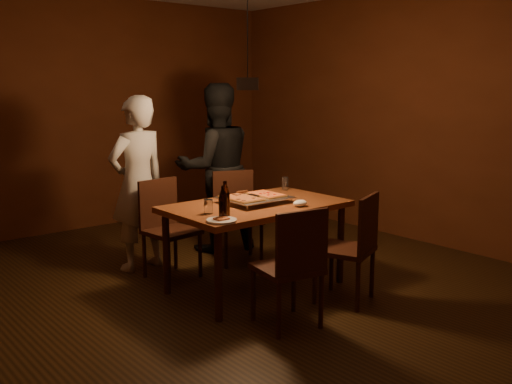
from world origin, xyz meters
TOP-DOWN VIEW (x-y plane):
  - room_shell at (0.00, 0.00)m, footprint 6.00×6.00m
  - dining_table at (0.09, -0.00)m, footprint 1.50×0.90m
  - chair_far_left at (-0.33, 0.79)m, footprint 0.47×0.47m
  - chair_far_right at (0.47, 0.77)m, footprint 0.55×0.55m
  - chair_near_left at (-0.25, -0.83)m, footprint 0.49×0.49m
  - chair_near_right at (0.48, -0.77)m, footprint 0.54×0.54m
  - pizza_tray at (0.11, 0.04)m, footprint 0.57×0.47m
  - pizza_meat at (-0.04, 0.04)m, footprint 0.24×0.37m
  - pizza_cheese at (0.24, 0.04)m, footprint 0.22×0.34m
  - spatula at (0.10, 0.06)m, footprint 0.13×0.25m
  - beer_bottle_a at (-0.46, -0.27)m, footprint 0.07×0.07m
  - beer_bottle_b at (-0.42, -0.24)m, footprint 0.07×0.07m
  - water_glass_left at (-0.44, -0.06)m, footprint 0.07×0.07m
  - water_glass_right at (0.71, 0.31)m, footprint 0.06×0.06m
  - plate_slice at (-0.52, -0.34)m, footprint 0.23×0.23m
  - napkin at (0.29, -0.32)m, footprint 0.13×0.10m
  - diner_white at (-0.42, 1.14)m, footprint 0.64×0.46m
  - diner_dark at (0.54, 1.20)m, footprint 1.02×0.89m
  - pendant_lamp at (0.00, 0.00)m, footprint 0.18×0.18m

SIDE VIEW (x-z plane):
  - chair_far_left at x=-0.33m, z-range 0.29..0.78m
  - chair_far_right at x=0.47m, z-range 0.29..0.78m
  - chair_near_left at x=-0.25m, z-range 0.29..0.78m
  - chair_near_right at x=0.48m, z-range 0.29..0.78m
  - dining_table at x=0.09m, z-range 0.30..1.05m
  - plate_slice at x=-0.52m, z-range 0.75..0.77m
  - pizza_tray at x=0.11m, z-range 0.75..0.80m
  - napkin at x=0.29m, z-range 0.75..0.80m
  - water_glass_left at x=-0.44m, z-range 0.75..0.86m
  - pizza_meat at x=-0.04m, z-range 0.80..0.82m
  - pizza_cheese at x=0.24m, z-range 0.80..0.82m
  - spatula at x=0.10m, z-range 0.79..0.83m
  - water_glass_right at x=0.71m, z-range 0.75..0.88m
  - diner_white at x=-0.42m, z-range 0.00..1.65m
  - beer_bottle_a at x=-0.46m, z-range 0.75..1.00m
  - diner_dark at x=0.54m, z-range 0.00..1.76m
  - beer_bottle_b at x=-0.42m, z-range 0.75..1.03m
  - room_shell at x=0.00m, z-range -1.60..4.40m
  - pendant_lamp at x=0.00m, z-range 1.21..2.31m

